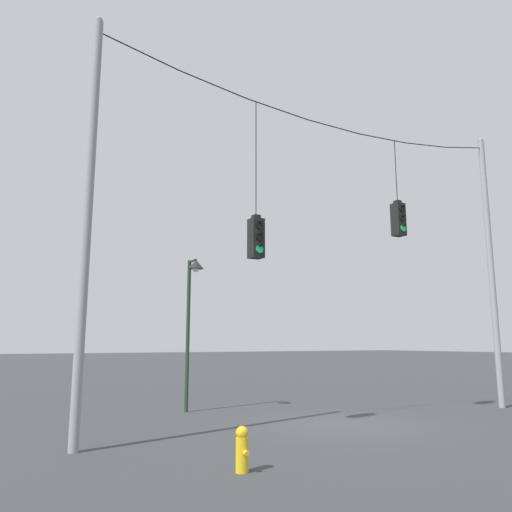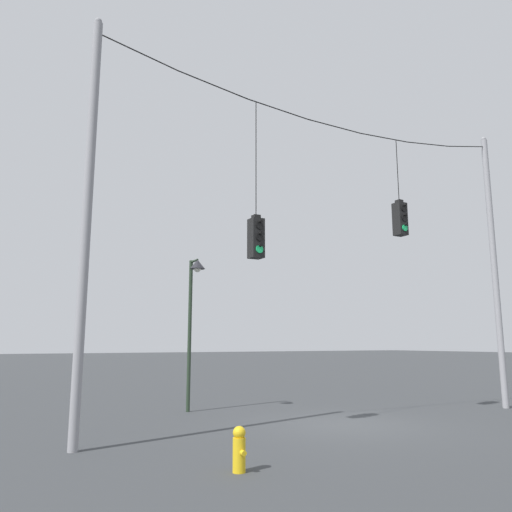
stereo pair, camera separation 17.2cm
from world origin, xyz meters
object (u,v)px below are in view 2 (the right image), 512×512
object	(u,v)px
utility_pole_left	(87,219)
street_lamp	(194,296)
traffic_light_near_right_pole	(256,237)
fire_hydrant	(239,449)
utility_pole_right	(494,266)
traffic_light_over_intersection	(400,218)

from	to	relation	value
utility_pole_left	street_lamp	xyz separation A→B (m)	(4.22, 4.10, -1.15)
traffic_light_near_right_pole	street_lamp	size ratio (longest dim) A/B	0.88
fire_hydrant	traffic_light_near_right_pole	bearing A→B (deg)	56.10
utility_pole_right	traffic_light_near_right_pole	xyz separation A→B (m)	(-9.60, -0.00, 0.05)
utility_pole_left	fire_hydrant	distance (m)	5.78
traffic_light_near_right_pole	street_lamp	distance (m)	4.27
utility_pole_left	traffic_light_over_intersection	bearing A→B (deg)	-0.00
traffic_light_near_right_pole	fire_hydrant	size ratio (longest dim) A/B	5.70
street_lamp	fire_hydrant	size ratio (longest dim) A/B	6.45
traffic_light_near_right_pole	traffic_light_over_intersection	size ratio (longest dim) A/B	1.37
utility_pole_left	fire_hydrant	world-z (taller)	utility_pole_left
traffic_light_near_right_pole	fire_hydrant	distance (m)	5.78
utility_pole_left	traffic_light_near_right_pole	xyz separation A→B (m)	(4.21, -0.00, 0.05)
utility_pole_right	fire_hydrant	distance (m)	12.83
utility_pole_right	utility_pole_left	bearing A→B (deg)	180.00
traffic_light_near_right_pole	street_lamp	world-z (taller)	traffic_light_near_right_pole
utility_pole_right	fire_hydrant	world-z (taller)	utility_pole_right
utility_pole_left	utility_pole_right	size ratio (longest dim) A/B	1.00
utility_pole_left	street_lamp	world-z (taller)	utility_pole_left
traffic_light_near_right_pole	utility_pole_right	bearing A→B (deg)	0.00
utility_pole_left	utility_pole_right	world-z (taller)	same
traffic_light_over_intersection	fire_hydrant	xyz separation A→B (m)	(-7.21, -3.05, -5.59)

